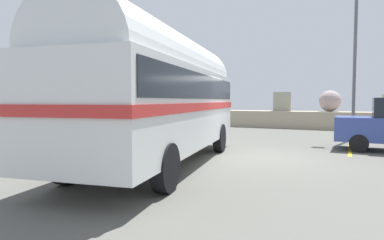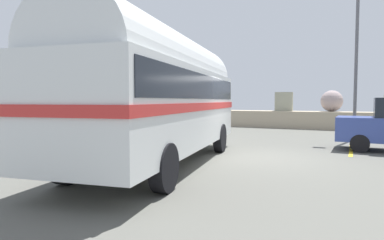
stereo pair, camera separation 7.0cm
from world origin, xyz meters
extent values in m
cube|color=#575750|center=(0.00, 0.00, 0.01)|extent=(32.00, 26.00, 0.02)
cube|color=tan|center=(0.00, 11.80, 0.55)|extent=(31.36, 1.80, 1.10)
sphere|color=tan|center=(-12.40, 11.53, 1.76)|extent=(1.32, 1.32, 1.32)
sphere|color=#A08E85|center=(-9.29, 11.43, 1.55)|extent=(0.90, 0.90, 0.90)
sphere|color=#9AA68C|center=(-5.47, 11.79, 1.59)|extent=(0.98, 0.98, 0.98)
cube|color=#A09E87|center=(-1.42, 12.00, 1.71)|extent=(1.25, 1.36, 1.23)
sphere|color=#A08D8C|center=(1.46, 12.07, 1.75)|extent=(1.31, 1.31, 1.31)
cube|color=yellow|center=(2.65, 3.50, 0.02)|extent=(0.12, 4.40, 0.01)
cylinder|color=black|center=(-3.57, 0.07, 0.50)|extent=(0.44, 0.99, 0.96)
cylinder|color=black|center=(-1.40, 0.43, 0.50)|extent=(0.44, 0.99, 0.96)
cylinder|color=black|center=(-2.71, -5.07, 0.50)|extent=(0.44, 0.99, 0.96)
cylinder|color=black|center=(-0.53, -4.70, 0.50)|extent=(0.44, 0.99, 0.96)
cube|color=silver|center=(-2.05, -2.32, 1.57)|extent=(3.76, 8.68, 2.10)
cylinder|color=silver|center=(-2.05, -2.32, 2.62)|extent=(3.51, 8.32, 2.20)
cube|color=red|center=(-2.05, -2.32, 1.63)|extent=(3.82, 8.77, 0.20)
cube|color=black|center=(-2.05, -2.32, 2.15)|extent=(3.74, 8.36, 0.64)
cube|color=silver|center=(-2.76, 1.89, 0.70)|extent=(2.27, 0.54, 0.28)
cylinder|color=black|center=(2.91, 2.39, 0.33)|extent=(0.62, 0.21, 0.62)
cylinder|color=black|center=(2.94, 3.92, 0.33)|extent=(0.62, 0.21, 0.62)
cylinder|color=#5B5B60|center=(2.74, 6.37, 3.56)|extent=(0.14, 0.14, 7.11)
camera|label=1|loc=(2.64, -10.11, 1.79)|focal=30.87mm
camera|label=2|loc=(2.70, -10.08, 1.79)|focal=30.87mm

